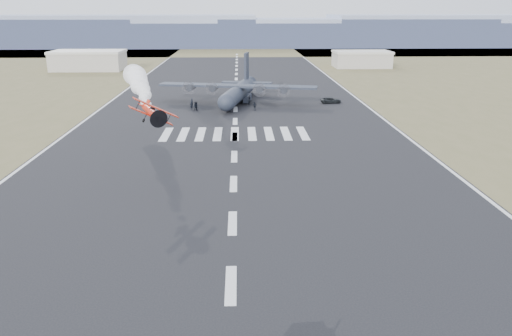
{
  "coord_description": "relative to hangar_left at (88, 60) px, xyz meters",
  "views": [
    {
      "loc": [
        0.81,
        -35.15,
        21.2
      ],
      "look_at": [
        2.63,
        17.98,
        4.0
      ],
      "focal_mm": 35.0,
      "sensor_mm": 36.0,
      "label": 1
    }
  ],
  "objects": [
    {
      "name": "smoke_trail",
      "position": [
        35.8,
        -95.79,
        6.1
      ],
      "size": [
        9.73,
        31.36,
        3.76
      ],
      "rotation": [
        0.0,
        0.0,
        0.25
      ],
      "color": "white"
    },
    {
      "name": "ridge_seg_d",
      "position": [
        52.0,
        115.0,
        3.09
      ],
      "size": [
        150.0,
        50.0,
        13.0
      ],
      "primitive_type": "cube",
      "color": "#8A96B0",
      "rests_on": "ground"
    },
    {
      "name": "scrub_far",
      "position": [
        52.0,
        85.0,
        -3.41
      ],
      "size": [
        500.0,
        80.0,
        0.0
      ],
      "primitive_type": "cube",
      "color": "brown",
      "rests_on": "ground"
    },
    {
      "name": "hangar_right",
      "position": [
        98.0,
        5.0,
        -0.4
      ],
      "size": [
        20.5,
        12.5,
        5.9
      ],
      "color": "#A7A195",
      "rests_on": "ground"
    },
    {
      "name": "crew_g",
      "position": [
        42.25,
        -69.48,
        -2.48
      ],
      "size": [
        0.86,
        0.87,
        1.85
      ],
      "primitive_type": "imported",
      "rotation": [
        0.0,
        0.0,
        3.99
      ],
      "color": "black",
      "rests_on": "ground"
    },
    {
      "name": "aerobatic_biplane",
      "position": [
        42.38,
        -121.32,
        5.87
      ],
      "size": [
        5.36,
        5.56,
        4.08
      ],
      "rotation": [
        0.0,
        0.5,
        0.25
      ],
      "color": "red"
    },
    {
      "name": "crew_h",
      "position": [
        43.5,
        -74.2,
        -2.46
      ],
      "size": [
        1.02,
        0.75,
        1.89
      ],
      "primitive_type": "imported",
      "rotation": [
        0.0,
        0.0,
        6.07
      ],
      "color": "black",
      "rests_on": "ground"
    },
    {
      "name": "crew_b",
      "position": [
        55.21,
        -67.64,
        -2.53
      ],
      "size": [
        0.85,
        1.0,
        1.76
      ],
      "primitive_type": "imported",
      "rotation": [
        0.0,
        0.0,
        1.12
      ],
      "color": "black",
      "rests_on": "ground"
    },
    {
      "name": "hangar_left",
      "position": [
        0.0,
        0.0,
        0.0
      ],
      "size": [
        24.5,
        14.5,
        6.7
      ],
      "color": "#A7A195",
      "rests_on": "ground"
    },
    {
      "name": "crew_f",
      "position": [
        43.63,
        -73.87,
        -2.54
      ],
      "size": [
        1.16,
        1.69,
        1.74
      ],
      "primitive_type": "imported",
      "rotation": [
        0.0,
        0.0,
        5.15
      ],
      "color": "black",
      "rests_on": "ground"
    },
    {
      "name": "crew_c",
      "position": [
        50.49,
        -72.02,
        -2.63
      ],
      "size": [
        1.1,
        0.74,
        1.56
      ],
      "primitive_type": "imported",
      "rotation": [
        0.0,
        0.0,
        0.29
      ],
      "color": "black",
      "rests_on": "ground"
    },
    {
      "name": "ridge_seg_f",
      "position": [
        182.0,
        115.0,
        5.09
      ],
      "size": [
        150.0,
        50.0,
        17.0
      ],
      "primitive_type": "cube",
      "color": "#8A96B0",
      "rests_on": "ground"
    },
    {
      "name": "crew_e",
      "position": [
        49.66,
        -72.85,
        -2.53
      ],
      "size": [
        0.91,
        0.62,
        1.75
      ],
      "primitive_type": "imported",
      "rotation": [
        0.0,
        0.0,
        3.03
      ],
      "color": "black",
      "rests_on": "ground"
    },
    {
      "name": "support_vehicle",
      "position": [
        74.07,
        -66.37,
        -2.76
      ],
      "size": [
        4.9,
        2.69,
        1.3
      ],
      "primitive_type": "imported",
      "rotation": [
        0.0,
        0.0,
        1.69
      ],
      "color": "black",
      "rests_on": "ground"
    },
    {
      "name": "ground",
      "position": [
        52.0,
        -145.0,
        -3.41
      ],
      "size": [
        500.0,
        500.0,
        0.0
      ],
      "primitive_type": "plane",
      "color": "black",
      "rests_on": "ground"
    },
    {
      "name": "ridge_seg_b",
      "position": [
        -78.0,
        115.0,
        4.09
      ],
      "size": [
        150.0,
        50.0,
        15.0
      ],
      "primitive_type": "cube",
      "color": "#8A96B0",
      "rests_on": "ground"
    },
    {
      "name": "runway_markings",
      "position": [
        52.0,
        -85.0,
        -3.4
      ],
      "size": [
        60.0,
        260.0,
        0.01
      ],
      "primitive_type": null,
      "color": "silver",
      "rests_on": "ground"
    },
    {
      "name": "transport_aircraft",
      "position": [
        52.78,
        -64.54,
        -0.7
      ],
      "size": [
        36.25,
        29.69,
        10.5
      ],
      "rotation": [
        0.0,
        0.0,
        -0.2
      ],
      "color": "#212732",
      "rests_on": "ground"
    },
    {
      "name": "crew_d",
      "position": [
        56.13,
        -74.28,
        -2.49
      ],
      "size": [
        1.21,
        0.94,
        1.84
      ],
      "primitive_type": "imported",
      "rotation": [
        0.0,
        0.0,
        0.42
      ],
      "color": "black",
      "rests_on": "ground"
    },
    {
      "name": "crew_a",
      "position": [
        42.47,
        -73.29,
        -2.47
      ],
      "size": [
        0.88,
        0.86,
        1.87
      ],
      "primitive_type": "imported",
      "rotation": [
        0.0,
        0.0,
        3.78
      ],
      "color": "black",
      "rests_on": "ground"
    },
    {
      "name": "ridge_seg_e",
      "position": [
        117.0,
        115.0,
        4.09
      ],
      "size": [
        150.0,
        50.0,
        15.0
      ],
      "primitive_type": "cube",
      "color": "#8A96B0",
      "rests_on": "ground"
    },
    {
      "name": "ridge_seg_c",
      "position": [
        -13.0,
        115.0,
        5.09
      ],
      "size": [
        150.0,
        50.0,
        17.0
      ],
      "primitive_type": "cube",
      "color": "#8A96B0",
      "rests_on": "ground"
    }
  ]
}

